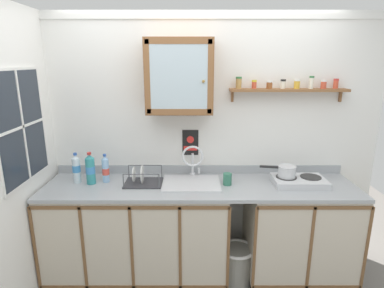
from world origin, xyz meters
name	(u,v)px	position (x,y,z in m)	size (l,w,h in m)	color
back_wall	(201,144)	(0.00, 0.76, 1.22)	(3.38, 0.07, 2.42)	white
lower_cabinet_run	(139,233)	(-0.57, 0.43, 0.46)	(1.62, 0.62, 0.91)	black
lower_cabinet_run_right	(299,233)	(0.91, 0.43, 0.46)	(0.95, 0.62, 0.91)	black
countertop	(201,186)	(0.00, 0.43, 0.93)	(2.74, 0.64, 0.03)	#9EA3A8
backsplash	(200,169)	(0.00, 0.72, 0.98)	(2.74, 0.02, 0.08)	#9EA3A8
sink	(193,185)	(-0.08, 0.47, 0.92)	(0.51, 0.43, 0.45)	silver
hot_plate_stove	(300,181)	(0.87, 0.43, 0.97)	(0.45, 0.29, 0.07)	silver
saucepan	(287,171)	(0.76, 0.45, 1.06)	(0.31, 0.16, 0.10)	silver
bottle_water_clear_0	(78,169)	(-1.10, 0.48, 1.07)	(0.07, 0.07, 0.28)	silver
bottle_detergent_teal_1	(92,169)	(-0.97, 0.46, 1.08)	(0.08, 0.08, 0.29)	teal
bottle_water_blue_2	(107,169)	(-0.85, 0.50, 1.06)	(0.06, 0.06, 0.26)	#8CB7E0
dish_rack	(143,180)	(-0.51, 0.45, 0.97)	(0.33, 0.26, 0.17)	#333338
mug	(228,179)	(0.24, 0.43, 0.99)	(0.08, 0.12, 0.10)	#337259
wall_cabinet	(181,77)	(-0.18, 0.60, 1.87)	(0.58, 0.30, 0.64)	brown
spice_shelf	(289,88)	(0.78, 0.66, 1.76)	(1.05, 0.14, 0.23)	brown
warning_sign	(191,143)	(-0.09, 0.73, 1.25)	(0.15, 0.01, 0.24)	black
window	(23,126)	(-1.38, 0.20, 1.51)	(0.03, 0.69, 0.88)	#262D38
trash_bin	(237,264)	(0.34, 0.35, 0.19)	(0.32, 0.32, 0.36)	gray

